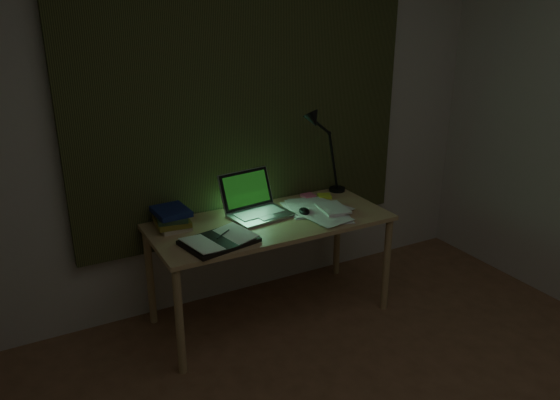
# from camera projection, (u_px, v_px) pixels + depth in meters

# --- Properties ---
(wall_back) EXTENTS (3.50, 0.00, 2.50)m
(wall_back) POSITION_uv_depth(u_px,v_px,m) (244.00, 109.00, 3.38)
(wall_back) COLOR beige
(wall_back) RESTS_ON ground
(curtain) EXTENTS (2.20, 0.06, 2.00)m
(curtain) POSITION_uv_depth(u_px,v_px,m) (246.00, 77.00, 3.27)
(curtain) COLOR #2B2F17
(curtain) RESTS_ON wall_back
(desk) EXTENTS (1.43, 0.63, 0.65)m
(desk) POSITION_uv_depth(u_px,v_px,m) (271.00, 269.00, 3.36)
(desk) COLOR tan
(desk) RESTS_ON floor
(laptop) EXTENTS (0.41, 0.45, 0.26)m
(laptop) POSITION_uv_depth(u_px,v_px,m) (261.00, 197.00, 3.26)
(laptop) COLOR #A4A5A9
(laptop) RESTS_ON desk
(open_textbook) EXTENTS (0.42, 0.34, 0.03)m
(open_textbook) POSITION_uv_depth(u_px,v_px,m) (219.00, 240.00, 2.94)
(open_textbook) COLOR white
(open_textbook) RESTS_ON desk
(book_stack) EXTENTS (0.19, 0.23, 0.12)m
(book_stack) POSITION_uv_depth(u_px,v_px,m) (172.00, 218.00, 3.12)
(book_stack) COLOR white
(book_stack) RESTS_ON desk
(loose_papers) EXTENTS (0.38, 0.40, 0.02)m
(loose_papers) POSITION_uv_depth(u_px,v_px,m) (324.00, 210.00, 3.37)
(loose_papers) COLOR silver
(loose_papers) RESTS_ON desk
(mouse) EXTENTS (0.09, 0.12, 0.04)m
(mouse) POSITION_uv_depth(u_px,v_px,m) (304.00, 211.00, 3.33)
(mouse) COLOR black
(mouse) RESTS_ON desk
(sticky_yellow) EXTENTS (0.11, 0.11, 0.02)m
(sticky_yellow) POSITION_uv_depth(u_px,v_px,m) (325.00, 196.00, 3.62)
(sticky_yellow) COLOR #D5E730
(sticky_yellow) RESTS_ON desk
(sticky_pink) EXTENTS (0.08, 0.08, 0.02)m
(sticky_pink) POSITION_uv_depth(u_px,v_px,m) (308.00, 196.00, 3.62)
(sticky_pink) COLOR #FF638E
(sticky_pink) RESTS_ON desk
(desk_lamp) EXTENTS (0.40, 0.32, 0.59)m
(desk_lamp) POSITION_uv_depth(u_px,v_px,m) (339.00, 149.00, 3.64)
(desk_lamp) COLOR black
(desk_lamp) RESTS_ON desk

